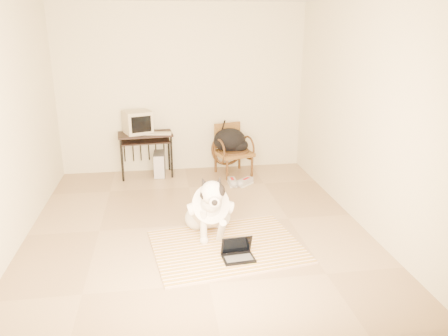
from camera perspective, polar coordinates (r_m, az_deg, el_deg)
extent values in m
plane|color=tan|center=(5.46, -3.59, -7.37)|extent=(4.50, 4.50, 0.00)
plane|color=beige|center=(7.24, -5.43, 10.14)|extent=(4.50, 0.00, 4.50)
plane|color=beige|center=(2.87, -0.07, -2.19)|extent=(4.50, 0.00, 4.50)
plane|color=beige|center=(5.26, -26.26, 5.34)|extent=(0.00, 4.50, 4.50)
plane|color=beige|center=(5.55, 17.29, 6.99)|extent=(0.00, 4.50, 4.50)
cube|color=orange|center=(4.52, 2.32, -13.03)|extent=(1.62, 0.47, 0.02)
cube|color=#34713E|center=(4.72, 1.32, -11.57)|extent=(1.62, 0.47, 0.02)
cube|color=#723A7C|center=(4.92, 0.42, -10.22)|extent=(1.62, 0.47, 0.02)
cube|color=#F2B64C|center=(5.13, -0.40, -8.97)|extent=(1.62, 0.47, 0.02)
cube|color=beige|center=(5.34, -1.15, -7.83)|extent=(1.62, 0.47, 0.02)
sphere|color=silver|center=(5.28, -3.59, -6.56)|extent=(0.28, 0.28, 0.28)
sphere|color=silver|center=(5.31, -0.67, -6.39)|extent=(0.28, 0.28, 0.28)
ellipsoid|color=silver|center=(5.27, -2.12, -6.30)|extent=(0.35, 0.32, 0.28)
ellipsoid|color=silver|center=(5.04, -1.91, -5.11)|extent=(0.35, 0.64, 0.61)
cylinder|color=white|center=(5.05, -1.93, -5.06)|extent=(0.42, 0.55, 0.56)
sphere|color=silver|center=(4.83, -1.67, -4.47)|extent=(0.24, 0.24, 0.24)
sphere|color=silver|center=(4.69, -1.55, -3.23)|extent=(0.26, 0.26, 0.26)
ellipsoid|color=black|center=(4.69, -1.07, -3.02)|extent=(0.20, 0.23, 0.19)
cylinder|color=silver|center=(4.60, -1.37, -4.20)|extent=(0.11, 0.14, 0.11)
sphere|color=black|center=(4.53, -1.24, -4.55)|extent=(0.06, 0.06, 0.06)
cone|color=black|center=(4.69, -2.67, -1.89)|extent=(0.13, 0.13, 0.16)
cone|color=black|center=(4.71, -0.63, -1.78)|extent=(0.13, 0.13, 0.16)
torus|color=silver|center=(4.79, -1.65, -4.05)|extent=(0.23, 0.12, 0.21)
cylinder|color=silver|center=(4.92, -2.67, -7.61)|extent=(0.08, 0.12, 0.39)
cylinder|color=silver|center=(4.85, -0.38, -8.29)|extent=(0.08, 0.35, 0.39)
sphere|color=silver|center=(4.97, -2.62, -9.42)|extent=(0.10, 0.10, 0.10)
sphere|color=silver|center=(4.76, 0.22, -10.68)|extent=(0.10, 0.10, 0.10)
cone|color=black|center=(5.54, -2.61, -6.32)|extent=(0.19, 0.39, 0.10)
cube|color=black|center=(4.66, 1.90, -11.72)|extent=(0.35, 0.26, 0.02)
cube|color=#4C4C4F|center=(4.65, 1.94, -11.67)|extent=(0.29, 0.16, 0.00)
cube|color=black|center=(4.67, 1.64, -10.02)|extent=(0.33, 0.11, 0.21)
cube|color=black|center=(4.66, 1.67, -10.04)|extent=(0.29, 0.09, 0.19)
cube|color=black|center=(7.09, -10.26, 4.37)|extent=(0.89, 0.54, 0.03)
cube|color=black|center=(7.07, -10.22, 3.43)|extent=(0.78, 0.44, 0.02)
cylinder|color=black|center=(6.99, -13.17, 0.96)|extent=(0.03, 0.03, 0.68)
cylinder|color=black|center=(7.37, -13.21, 1.84)|extent=(0.03, 0.03, 0.68)
cylinder|color=black|center=(7.02, -6.85, 1.40)|extent=(0.03, 0.03, 0.68)
cylinder|color=black|center=(7.40, -7.21, 2.26)|extent=(0.03, 0.03, 0.68)
cube|color=#B7AC8F|center=(7.09, -11.22, 5.90)|extent=(0.50, 0.49, 0.36)
cube|color=black|center=(6.91, -10.75, 5.62)|extent=(0.30, 0.12, 0.25)
cube|color=#B7AC8F|center=(6.99, -8.52, 4.49)|extent=(0.41, 0.19, 0.03)
cube|color=#4C4C4F|center=(7.20, -8.42, 0.52)|extent=(0.19, 0.41, 0.38)
cube|color=silver|center=(7.01, -8.49, 0.02)|extent=(0.16, 0.02, 0.36)
cube|color=brown|center=(7.12, 1.26, 1.96)|extent=(0.67, 0.65, 0.06)
cylinder|color=#331E0E|center=(7.11, 1.26, 2.25)|extent=(0.50, 0.50, 0.04)
cube|color=brown|center=(7.27, 0.43, 4.34)|extent=(0.46, 0.17, 0.41)
cylinder|color=#331E0E|center=(6.90, 0.41, -0.28)|extent=(0.04, 0.04, 0.33)
cylinder|color=#331E0E|center=(7.28, -1.10, 0.72)|extent=(0.04, 0.04, 0.33)
cylinder|color=#331E0E|center=(7.09, 3.67, 0.20)|extent=(0.04, 0.04, 0.33)
cylinder|color=#331E0E|center=(7.47, 2.02, 1.16)|extent=(0.04, 0.04, 0.33)
ellipsoid|color=black|center=(7.11, 0.73, 3.67)|extent=(0.53, 0.43, 0.39)
ellipsoid|color=black|center=(7.11, 1.86, 2.98)|extent=(0.33, 0.27, 0.22)
cube|color=silver|center=(6.75, 1.09, -2.10)|extent=(0.11, 0.27, 0.03)
cube|color=gray|center=(6.73, 1.09, -1.81)|extent=(0.11, 0.26, 0.09)
cube|color=maroon|center=(6.72, 1.09, -1.52)|extent=(0.05, 0.14, 0.02)
cube|color=silver|center=(6.75, 2.80, -2.11)|extent=(0.29, 0.28, 0.03)
cube|color=gray|center=(6.73, 2.80, -1.80)|extent=(0.28, 0.27, 0.09)
cube|color=maroon|center=(6.72, 2.81, -1.49)|extent=(0.14, 0.13, 0.02)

